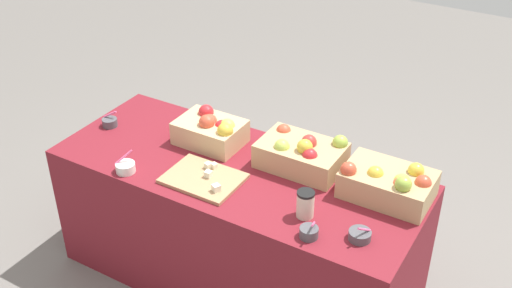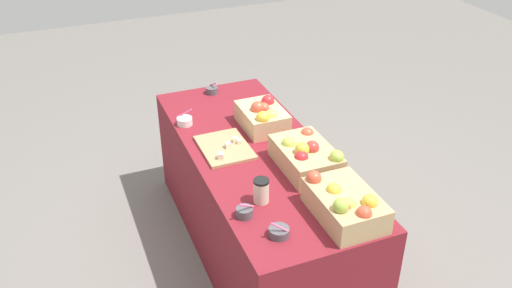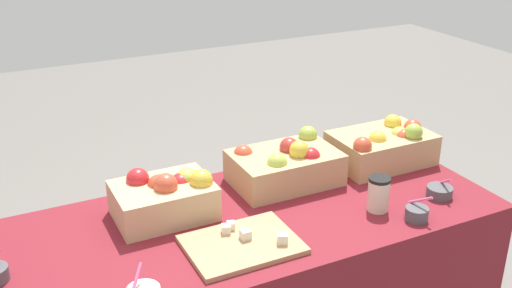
% 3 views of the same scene
% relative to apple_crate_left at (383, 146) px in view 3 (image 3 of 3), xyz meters
% --- Properties ---
extents(apple_crate_left, '(0.41, 0.28, 0.19)m').
position_rel_apple_crate_left_xyz_m(apple_crate_left, '(0.00, 0.00, 0.00)').
color(apple_crate_left, tan).
rests_on(apple_crate_left, table).
extents(apple_crate_middle, '(0.42, 0.28, 0.19)m').
position_rel_apple_crate_left_xyz_m(apple_crate_middle, '(-0.47, 0.02, -0.00)').
color(apple_crate_middle, tan).
rests_on(apple_crate_middle, table).
extents(apple_crate_right, '(0.35, 0.25, 0.18)m').
position_rel_apple_crate_left_xyz_m(apple_crate_right, '(-0.98, -0.02, 0.00)').
color(apple_crate_right, tan).
rests_on(apple_crate_right, table).
extents(cutting_board_front, '(0.37, 0.28, 0.05)m').
position_rel_apple_crate_left_xyz_m(cutting_board_front, '(-0.82, -0.33, -0.07)').
color(cutting_board_front, tan).
rests_on(cutting_board_front, table).
extents(sample_bowl_near, '(0.10, 0.10, 0.10)m').
position_rel_apple_crate_left_xyz_m(sample_bowl_near, '(0.01, -0.35, -0.06)').
color(sample_bowl_near, '#4C4C51').
rests_on(sample_bowl_near, table).
extents(sample_bowl_mid, '(0.08, 0.09, 0.10)m').
position_rel_apple_crate_left_xyz_m(sample_bowl_mid, '(-0.19, -0.45, -0.05)').
color(sample_bowl_mid, '#4C4C51').
rests_on(sample_bowl_mid, table).
extents(coffee_cup, '(0.08, 0.08, 0.13)m').
position_rel_apple_crate_left_xyz_m(coffee_cup, '(-0.27, -0.33, -0.01)').
color(coffee_cup, beige).
rests_on(coffee_cup, table).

